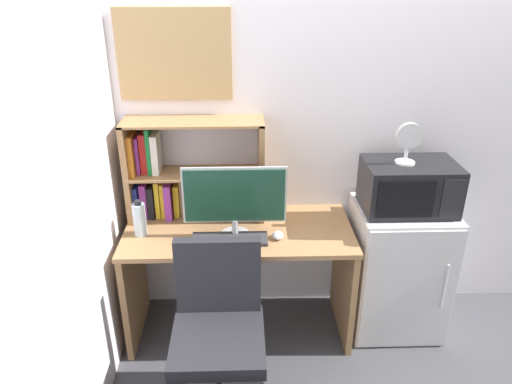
{
  "coord_description": "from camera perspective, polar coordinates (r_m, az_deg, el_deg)",
  "views": [
    {
      "loc": [
        -0.86,
        -2.76,
        2.1
      ],
      "look_at": [
        -0.79,
        -0.33,
        0.97
      ],
      "focal_mm": 33.94,
      "sensor_mm": 36.0,
      "label": 1
    }
  ],
  "objects": [
    {
      "name": "water_bottle",
      "position": [
        2.79,
        -13.56,
        -3.13
      ],
      "size": [
        0.07,
        0.07,
        0.21
      ],
      "color": "silver",
      "rests_on": "desk"
    },
    {
      "name": "desk",
      "position": [
        2.93,
        -1.99,
        -8.01
      ],
      "size": [
        1.32,
        0.61,
        0.72
      ],
      "color": "#997047",
      "rests_on": "ground_plane"
    },
    {
      "name": "microwave",
      "position": [
        2.89,
        17.58,
        0.63
      ],
      "size": [
        0.52,
        0.35,
        0.28
      ],
      "color": "black",
      "rests_on": "mini_fridge"
    },
    {
      "name": "keyboard",
      "position": [
        2.7,
        -3.11,
        -5.57
      ],
      "size": [
        0.42,
        0.14,
        0.02
      ],
      "primitive_type": "cube",
      "color": "#333338",
      "rests_on": "desk"
    },
    {
      "name": "hutch_bookshelf",
      "position": [
        2.9,
        -9.44,
        2.26
      ],
      "size": [
        0.8,
        0.25,
        0.6
      ],
      "color": "#997047",
      "rests_on": "desk"
    },
    {
      "name": "wall_back",
      "position": [
        3.16,
        22.12,
        8.4
      ],
      "size": [
        6.4,
        0.04,
        2.6
      ],
      "primitive_type": "cube",
      "color": "silver",
      "rests_on": "ground_plane"
    },
    {
      "name": "computer_mouse",
      "position": [
        2.72,
        2.59,
        -5.13
      ],
      "size": [
        0.06,
        0.08,
        0.04
      ],
      "primitive_type": "ellipsoid",
      "color": "silver",
      "rests_on": "desk"
    },
    {
      "name": "mini_fridge",
      "position": [
        3.15,
        16.29,
        -8.66
      ],
      "size": [
        0.55,
        0.5,
        0.83
      ],
      "color": "silver",
      "rests_on": "ground_plane"
    },
    {
      "name": "desk_chair",
      "position": [
        2.56,
        -4.39,
        -17.2
      ],
      "size": [
        0.52,
        0.52,
        0.9
      ],
      "color": "black",
      "rests_on": "ground_plane"
    },
    {
      "name": "monitor",
      "position": [
        2.64,
        -2.54,
        -0.72
      ],
      "size": [
        0.57,
        0.16,
        0.42
      ],
      "color": "#B7B7BC",
      "rests_on": "desk"
    },
    {
      "name": "wall_corkboard",
      "position": [
        2.81,
        -9.61,
        15.66
      ],
      "size": [
        0.63,
        0.02,
        0.5
      ],
      "primitive_type": "cube",
      "color": "tan"
    },
    {
      "name": "desk_fan",
      "position": [
        2.77,
        17.5,
        5.71
      ],
      "size": [
        0.14,
        0.11,
        0.24
      ],
      "color": "silver",
      "rests_on": "microwave"
    }
  ]
}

